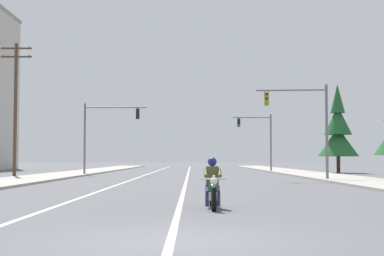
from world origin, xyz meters
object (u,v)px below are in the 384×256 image
at_px(traffic_signal_near_right, 305,117).
at_px(utility_pole_left_near, 14,105).
at_px(motorcycle_with_rider, 211,188).
at_px(conifer_tree_right_verge_far, 337,132).
at_px(traffic_signal_mid_right, 259,134).
at_px(traffic_signal_near_left, 102,127).

bearing_deg(traffic_signal_near_right, utility_pole_left_near, 161.88).
height_order(motorcycle_with_rider, conifer_tree_right_verge_far, conifer_tree_right_verge_far).
distance_m(motorcycle_with_rider, traffic_signal_mid_right, 45.71).
relative_size(traffic_signal_near_left, utility_pole_left_near, 0.60).
height_order(motorcycle_with_rider, traffic_signal_near_right, traffic_signal_near_right).
relative_size(utility_pole_left_near, conifer_tree_right_verge_far, 1.16).
bearing_deg(traffic_signal_mid_right, conifer_tree_right_verge_far, -32.33).
bearing_deg(utility_pole_left_near, conifer_tree_right_verge_far, 25.34).
bearing_deg(traffic_signal_mid_right, traffic_signal_near_right, -89.94).
bearing_deg(utility_pole_left_near, motorcycle_with_rider, -62.59).
distance_m(traffic_signal_near_left, conifer_tree_right_verge_far, 23.50).
height_order(traffic_signal_near_right, traffic_signal_mid_right, same).
height_order(traffic_signal_near_left, conifer_tree_right_verge_far, conifer_tree_right_verge_far).
bearing_deg(traffic_signal_near_left, traffic_signal_mid_right, 38.96).
bearing_deg(motorcycle_with_rider, conifer_tree_right_verge_far, 70.97).
distance_m(traffic_signal_near_right, utility_pole_left_near, 22.03).
relative_size(traffic_signal_near_left, traffic_signal_mid_right, 1.00).
relative_size(motorcycle_with_rider, traffic_signal_mid_right, 0.35).
relative_size(traffic_signal_near_left, conifer_tree_right_verge_far, 0.70).
bearing_deg(motorcycle_with_rider, traffic_signal_near_right, 71.59).
relative_size(traffic_signal_near_right, utility_pole_left_near, 0.60).
height_order(traffic_signal_near_right, conifer_tree_right_verge_far, conifer_tree_right_verge_far).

